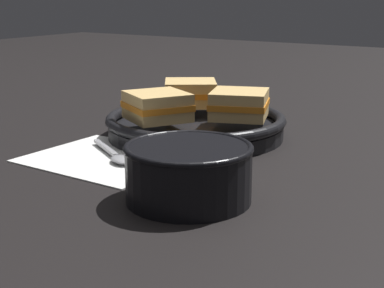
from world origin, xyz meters
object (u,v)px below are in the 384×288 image
(soup_bowl, at_px, (188,169))
(sandwich_far_left, at_px, (190,93))
(sandwich_near_right, at_px, (239,104))
(sandwich_near_left, at_px, (157,106))
(spoon, at_px, (117,156))
(skillet, at_px, (196,125))

(soup_bowl, distance_m, sandwich_far_left, 0.40)
(sandwich_far_left, bearing_deg, soup_bowl, -57.58)
(sandwich_near_right, xyz_separation_m, sandwich_far_left, (-0.13, 0.05, 0.00))
(sandwich_near_left, height_order, sandwich_near_right, same)
(spoon, height_order, skillet, skillet)
(sandwich_near_left, bearing_deg, skillet, 70.38)
(skillet, xyz_separation_m, sandwich_near_right, (0.08, 0.01, 0.04))
(soup_bowl, relative_size, sandwich_near_left, 1.22)
(skillet, distance_m, sandwich_near_right, 0.09)
(spoon, relative_size, sandwich_near_right, 1.11)
(soup_bowl, relative_size, sandwich_far_left, 1.20)
(sandwich_near_right, relative_size, sandwich_far_left, 0.93)
(spoon, relative_size, skillet, 0.32)
(soup_bowl, relative_size, sandwich_near_right, 1.29)
(soup_bowl, height_order, spoon, soup_bowl)
(skillet, height_order, sandwich_near_left, sandwich_near_left)
(sandwich_near_right, bearing_deg, sandwich_far_left, 159.35)
(soup_bowl, distance_m, sandwich_near_right, 0.30)
(sandwich_near_right, bearing_deg, soup_bowl, -73.61)
(sandwich_near_left, relative_size, sandwich_near_right, 1.06)
(skillet, relative_size, sandwich_far_left, 3.26)
(sandwich_near_left, bearing_deg, soup_bowl, -46.33)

